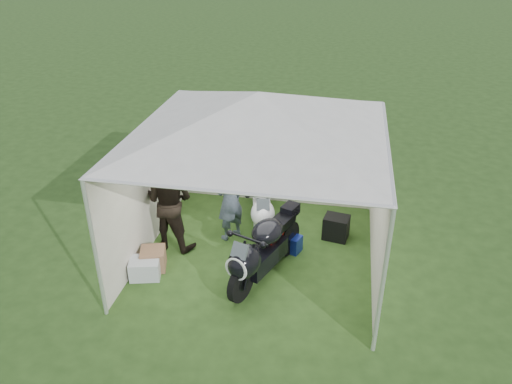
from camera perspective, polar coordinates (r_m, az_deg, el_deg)
ground at (r=9.11m, az=0.29°, el=-6.98°), size 80.00×80.00×0.00m
canopy_tent at (r=7.94m, az=0.38°, el=8.54°), size 5.66×5.66×3.00m
motorcycle_white at (r=9.54m, az=0.68°, el=-1.37°), size 0.69×1.95×0.97m
motorcycle_black at (r=8.18m, az=0.68°, el=-6.54°), size 1.03×2.04×1.05m
paddock_stand at (r=9.12m, az=3.85°, el=-5.80°), size 0.48×0.39×0.31m
person_dark_jacket at (r=8.98m, az=-9.84°, el=-0.96°), size 1.03×0.87×1.87m
person_blue_jacket at (r=9.15m, az=-3.01°, el=-0.93°), size 0.65×0.70×1.60m
equipment_box at (r=9.52m, az=9.14°, el=-4.01°), size 0.51×0.44×0.46m
crate_0 at (r=8.66m, az=-12.56°, el=-8.50°), size 0.58×0.50×0.33m
crate_1 at (r=8.83m, az=-11.66°, el=-7.49°), size 0.50×0.50×0.37m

